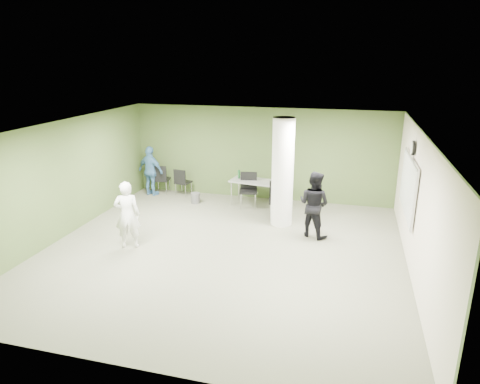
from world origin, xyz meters
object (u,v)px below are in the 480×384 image
(folding_table, at_px, (257,182))
(chair_back_left, at_px, (161,177))
(man_blue, at_px, (151,171))
(man_black, at_px, (314,204))
(woman_white, at_px, (127,215))

(folding_table, relative_size, chair_back_left, 1.76)
(chair_back_left, height_order, man_blue, man_blue)
(folding_table, xyz_separation_m, man_blue, (-3.46, 0.13, 0.08))
(man_black, height_order, man_blue, man_black)
(man_black, bearing_deg, woman_white, 48.26)
(woman_white, height_order, man_blue, woman_white)
(folding_table, height_order, chair_back_left, folding_table)
(chair_back_left, height_order, man_black, man_black)
(folding_table, bearing_deg, woman_white, -113.67)
(man_black, bearing_deg, chair_back_left, 1.78)
(chair_back_left, distance_m, man_black, 5.47)
(woman_white, xyz_separation_m, man_blue, (-1.24, 3.73, -0.00))
(folding_table, distance_m, woman_white, 4.23)
(woman_white, distance_m, man_black, 4.40)
(man_black, bearing_deg, man_blue, 4.32)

